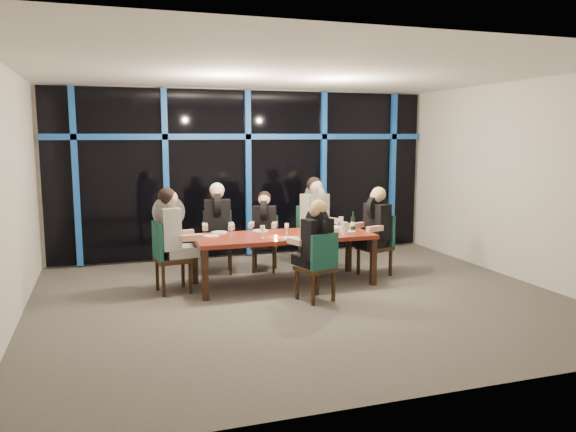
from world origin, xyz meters
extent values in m
plane|color=#5A544F|center=(0.00, 0.00, 0.00)|extent=(7.00, 7.00, 0.00)
cube|color=silver|center=(0.00, 3.00, 1.50)|extent=(7.00, 0.04, 3.00)
cube|color=silver|center=(0.00, -3.00, 1.50)|extent=(7.00, 0.04, 3.00)
cube|color=silver|center=(-3.50, 0.00, 1.50)|extent=(0.04, 6.00, 3.00)
cube|color=silver|center=(3.50, 0.00, 1.50)|extent=(0.04, 6.00, 3.00)
cube|color=white|center=(0.00, 0.00, 3.00)|extent=(7.00, 6.00, 0.04)
cube|color=black|center=(0.00, 2.94, 1.50)|extent=(6.86, 0.04, 2.94)
cube|color=#164CAD|center=(-2.90, 2.89, 1.50)|extent=(0.10, 0.10, 2.94)
cube|color=#164CAD|center=(-1.45, 2.89, 1.50)|extent=(0.10, 0.10, 2.94)
cube|color=#164CAD|center=(0.00, 2.89, 1.50)|extent=(0.10, 0.10, 2.94)
cube|color=#164CAD|center=(1.45, 2.89, 1.50)|extent=(0.10, 0.10, 2.94)
cube|color=#164CAD|center=(2.90, 2.89, 1.50)|extent=(0.10, 0.10, 2.94)
cube|color=#164CAD|center=(0.00, 2.89, 2.16)|extent=(6.86, 0.10, 0.10)
cube|color=#FF2D14|center=(1.10, 3.25, 2.15)|extent=(0.60, 0.05, 0.35)
cube|color=maroon|center=(0.00, 0.80, 0.72)|extent=(2.60, 1.00, 0.06)
cube|color=#311B10|center=(-1.24, 0.36, 0.34)|extent=(0.08, 0.08, 0.69)
cube|color=#311B10|center=(1.24, 0.36, 0.34)|extent=(0.08, 0.08, 0.69)
cube|color=#311B10|center=(-1.24, 1.24, 0.34)|extent=(0.08, 0.08, 0.69)
cube|color=#311B10|center=(1.24, 1.24, 0.34)|extent=(0.08, 0.08, 0.69)
cube|color=black|center=(-0.78, 1.78, 0.46)|extent=(0.52, 0.52, 0.06)
cube|color=#1A5445|center=(-0.75, 1.98, 0.73)|extent=(0.46, 0.12, 0.51)
cube|color=black|center=(-0.99, 1.63, 0.21)|extent=(0.05, 0.05, 0.43)
cube|color=black|center=(-0.63, 1.57, 0.21)|extent=(0.05, 0.05, 0.43)
cube|color=black|center=(-0.94, 1.99, 0.21)|extent=(0.05, 0.05, 0.43)
cube|color=black|center=(-0.58, 1.93, 0.21)|extent=(0.05, 0.05, 0.43)
cube|color=black|center=(-0.04, 1.70, 0.41)|extent=(0.53, 0.53, 0.05)
cube|color=#1A5445|center=(0.03, 1.87, 0.66)|extent=(0.40, 0.20, 0.46)
cube|color=black|center=(-0.25, 1.61, 0.19)|extent=(0.05, 0.05, 0.38)
cube|color=black|center=(0.05, 1.49, 0.19)|extent=(0.05, 0.05, 0.38)
cube|color=black|center=(-0.13, 1.92, 0.19)|extent=(0.05, 0.05, 0.38)
cube|color=black|center=(0.17, 1.79, 0.19)|extent=(0.05, 0.05, 0.38)
cube|color=black|center=(0.84, 1.67, 0.48)|extent=(0.58, 0.58, 0.06)
cube|color=#1A5445|center=(0.79, 1.88, 0.76)|extent=(0.47, 0.18, 0.53)
cube|color=black|center=(0.71, 1.44, 0.22)|extent=(0.05, 0.05, 0.44)
cube|color=black|center=(1.08, 1.54, 0.22)|extent=(0.05, 0.05, 0.44)
cube|color=black|center=(0.61, 1.81, 0.22)|extent=(0.05, 0.05, 0.44)
cube|color=black|center=(0.98, 1.90, 0.22)|extent=(0.05, 0.05, 0.44)
cube|color=black|center=(-1.59, 0.91, 0.47)|extent=(0.52, 0.52, 0.06)
cube|color=#1A5445|center=(-1.80, 0.88, 0.75)|extent=(0.11, 0.47, 0.52)
cube|color=black|center=(-1.38, 0.75, 0.22)|extent=(0.05, 0.05, 0.44)
cube|color=black|center=(-1.43, 1.12, 0.22)|extent=(0.05, 0.05, 0.44)
cube|color=black|center=(-1.75, 0.70, 0.22)|extent=(0.05, 0.05, 0.44)
cube|color=black|center=(-1.80, 1.07, 0.22)|extent=(0.05, 0.05, 0.44)
cube|color=black|center=(1.52, 0.87, 0.44)|extent=(0.55, 0.55, 0.06)
cube|color=#1A5445|center=(1.71, 0.93, 0.70)|extent=(0.17, 0.44, 0.49)
cube|color=black|center=(1.30, 0.99, 0.21)|extent=(0.05, 0.05, 0.41)
cube|color=black|center=(1.40, 0.66, 0.21)|extent=(0.05, 0.05, 0.41)
cube|color=black|center=(1.64, 1.09, 0.21)|extent=(0.05, 0.05, 0.41)
cube|color=black|center=(1.74, 0.76, 0.21)|extent=(0.05, 0.05, 0.41)
cube|color=black|center=(0.15, -0.09, 0.43)|extent=(0.54, 0.54, 0.06)
cube|color=#1A5445|center=(0.21, -0.27, 0.69)|extent=(0.42, 0.17, 0.48)
cube|color=black|center=(0.27, 0.12, 0.20)|extent=(0.05, 0.05, 0.40)
cube|color=black|center=(-0.06, 0.02, 0.20)|extent=(0.05, 0.05, 0.40)
cube|color=black|center=(0.37, -0.20, 0.20)|extent=(0.05, 0.05, 0.40)
cube|color=black|center=(0.04, -0.31, 0.20)|extent=(0.05, 0.05, 0.40)
cube|color=black|center=(-0.80, 1.66, 0.56)|extent=(0.43, 0.48, 0.14)
cube|color=black|center=(-0.78, 1.82, 0.89)|extent=(0.44, 0.30, 0.57)
cylinder|color=black|center=(-0.78, 1.82, 1.12)|extent=(0.17, 0.44, 0.43)
sphere|color=tan|center=(-0.78, 1.80, 1.30)|extent=(0.21, 0.21, 0.21)
sphere|color=silver|center=(-0.77, 1.84, 1.33)|extent=(0.23, 0.23, 0.23)
cube|color=tan|center=(-1.02, 1.61, 0.79)|extent=(0.13, 0.31, 0.08)
cube|color=tan|center=(-0.61, 1.55, 0.79)|extent=(0.13, 0.31, 0.08)
cube|color=black|center=(-0.08, 1.60, 0.50)|extent=(0.45, 0.48, 0.13)
cube|color=black|center=(-0.03, 1.74, 0.80)|extent=(0.42, 0.34, 0.51)
cylinder|color=black|center=(-0.03, 1.74, 1.00)|extent=(0.23, 0.39, 0.38)
sphere|color=tan|center=(-0.03, 1.72, 1.17)|extent=(0.19, 0.19, 0.19)
sphere|color=black|center=(-0.02, 1.75, 1.19)|extent=(0.21, 0.21, 0.21)
cube|color=tan|center=(-0.28, 1.60, 0.79)|extent=(0.17, 0.28, 0.07)
cube|color=tan|center=(0.06, 1.46, 0.79)|extent=(0.17, 0.28, 0.07)
cube|color=black|center=(0.88, 1.55, 0.58)|extent=(0.48, 0.53, 0.15)
cube|color=black|center=(0.83, 1.71, 0.93)|extent=(0.47, 0.36, 0.59)
cylinder|color=black|center=(0.83, 1.71, 1.16)|extent=(0.22, 0.46, 0.44)
sphere|color=tan|center=(0.84, 1.69, 1.35)|extent=(0.22, 0.22, 0.22)
sphere|color=black|center=(0.83, 1.73, 1.39)|extent=(0.24, 0.24, 0.24)
cube|color=tan|center=(0.69, 1.41, 0.79)|extent=(0.16, 0.33, 0.08)
cube|color=tan|center=(1.10, 1.52, 0.79)|extent=(0.16, 0.33, 0.08)
cube|color=black|center=(-1.47, 0.92, 0.57)|extent=(0.48, 0.43, 0.15)
cube|color=black|center=(-1.64, 0.90, 0.91)|extent=(0.30, 0.44, 0.58)
cylinder|color=black|center=(-1.64, 0.90, 1.14)|extent=(0.45, 0.16, 0.44)
sphere|color=tan|center=(-1.61, 0.90, 1.33)|extent=(0.22, 0.22, 0.22)
sphere|color=black|center=(-1.66, 0.90, 1.36)|extent=(0.24, 0.24, 0.24)
cube|color=tan|center=(-1.36, 0.73, 0.79)|extent=(0.32, 0.12, 0.08)
cube|color=tan|center=(-1.42, 1.14, 0.79)|extent=(0.32, 0.12, 0.08)
cube|color=black|center=(1.41, 0.84, 0.54)|extent=(0.50, 0.46, 0.14)
cube|color=black|center=(1.56, 0.89, 0.86)|extent=(0.34, 0.44, 0.55)
cylinder|color=black|center=(1.56, 0.89, 1.08)|extent=(0.42, 0.21, 0.41)
sphere|color=tan|center=(1.54, 0.88, 1.25)|extent=(0.21, 0.21, 0.21)
sphere|color=tan|center=(1.58, 0.89, 1.28)|extent=(0.23, 0.23, 0.23)
cube|color=tan|center=(1.28, 1.01, 0.79)|extent=(0.30, 0.16, 0.08)
cube|color=tan|center=(1.39, 0.63, 0.79)|extent=(0.30, 0.16, 0.08)
cube|color=black|center=(0.12, 0.02, 0.52)|extent=(0.45, 0.49, 0.13)
cube|color=black|center=(0.17, -0.13, 0.84)|extent=(0.43, 0.33, 0.53)
cylinder|color=black|center=(0.17, -0.13, 1.05)|extent=(0.21, 0.41, 0.40)
sphere|color=tan|center=(0.16, -0.11, 1.22)|extent=(0.20, 0.20, 0.20)
sphere|color=tan|center=(0.17, -0.15, 1.25)|extent=(0.22, 0.22, 0.22)
cube|color=tan|center=(0.28, 0.15, 0.79)|extent=(0.16, 0.30, 0.08)
cube|color=tan|center=(-0.08, 0.03, 0.79)|extent=(0.16, 0.30, 0.08)
cylinder|color=white|center=(-0.87, 1.23, 0.76)|extent=(0.24, 0.24, 0.01)
cylinder|color=white|center=(-0.25, 1.18, 0.76)|extent=(0.24, 0.24, 0.01)
cylinder|color=white|center=(0.99, 1.13, 0.76)|extent=(0.24, 0.24, 0.01)
cylinder|color=white|center=(-1.04, 0.98, 0.76)|extent=(0.24, 0.24, 0.01)
cylinder|color=white|center=(0.98, 0.71, 0.76)|extent=(0.24, 0.24, 0.01)
cylinder|color=white|center=(-0.01, 0.44, 0.76)|extent=(0.24, 0.24, 0.01)
cylinder|color=black|center=(1.08, 0.75, 0.86)|extent=(0.07, 0.07, 0.22)
cylinder|color=black|center=(1.08, 0.75, 1.01)|extent=(0.03, 0.03, 0.08)
cylinder|color=silver|center=(1.08, 0.75, 0.86)|extent=(0.07, 0.07, 0.06)
cylinder|color=silver|center=(0.85, 0.53, 0.84)|extent=(0.10, 0.10, 0.18)
cylinder|color=silver|center=(0.90, 0.53, 0.86)|extent=(0.01, 0.01, 0.13)
cylinder|color=#F7A54A|center=(-0.17, 0.63, 0.76)|extent=(0.04, 0.04, 0.03)
cylinder|color=silver|center=(-0.37, 0.62, 0.75)|extent=(0.06, 0.06, 0.01)
cylinder|color=silver|center=(-0.37, 0.62, 0.81)|extent=(0.01, 0.01, 0.10)
cylinder|color=silver|center=(-0.37, 0.62, 0.89)|extent=(0.07, 0.07, 0.07)
cylinder|color=silver|center=(0.06, 0.83, 0.75)|extent=(0.06, 0.06, 0.01)
cylinder|color=silver|center=(0.06, 0.83, 0.80)|extent=(0.01, 0.01, 0.09)
cylinder|color=silver|center=(0.06, 0.83, 0.88)|extent=(0.06, 0.06, 0.06)
cylinder|color=silver|center=(0.41, 0.82, 0.75)|extent=(0.07, 0.07, 0.01)
cylinder|color=silver|center=(0.41, 0.82, 0.81)|extent=(0.01, 0.01, 0.11)
cylinder|color=silver|center=(0.41, 0.82, 0.91)|extent=(0.08, 0.08, 0.08)
cylinder|color=silver|center=(-0.79, 0.81, 0.75)|extent=(0.06, 0.06, 0.01)
cylinder|color=silver|center=(-0.79, 0.81, 0.80)|extent=(0.01, 0.01, 0.10)
cylinder|color=silver|center=(-0.79, 0.81, 0.88)|extent=(0.07, 0.07, 0.07)
cylinder|color=silver|center=(0.98, 0.95, 0.75)|extent=(0.07, 0.07, 0.01)
cylinder|color=silver|center=(0.98, 0.95, 0.81)|extent=(0.01, 0.01, 0.11)
cylinder|color=silver|center=(0.98, 0.95, 0.91)|extent=(0.08, 0.08, 0.08)
camera|label=1|loc=(-2.46, -6.89, 2.19)|focal=35.00mm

